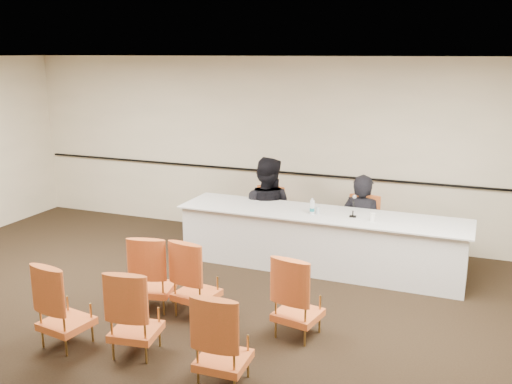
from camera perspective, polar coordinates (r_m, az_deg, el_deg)
floor at (r=6.47m, az=-7.96°, el=-14.58°), size 10.00×10.00×0.00m
ceiling at (r=5.70m, az=-8.99°, el=13.04°), size 10.00×10.00×0.00m
wall_back at (r=9.50m, az=3.64°, el=4.34°), size 10.00×0.04×3.00m
wall_rail at (r=9.54m, az=3.53°, el=1.93°), size 9.80×0.04×0.03m
panel_table at (r=8.30m, az=6.41°, el=-4.85°), size 4.16×0.99×0.83m
panelist_main at (r=8.75m, az=10.44°, el=-3.89°), size 0.69×0.50×1.76m
panelist_main_chair at (r=8.74m, az=10.45°, el=-3.64°), size 0.50×0.50×0.95m
panelist_second at (r=9.13m, az=1.03°, el=-2.33°), size 0.92×0.72×1.89m
panelist_second_chair at (r=9.14m, az=1.02°, el=-2.61°), size 0.50×0.50×0.95m
papers at (r=8.02m, az=9.27°, el=-2.49°), size 0.36×0.33×0.00m
microphone at (r=7.99m, az=9.69°, el=-1.51°), size 0.13×0.22×0.29m
water_bottle at (r=8.08m, az=5.64°, el=-1.43°), size 0.07×0.07×0.23m
drinking_glass at (r=8.12m, az=6.20°, el=-1.83°), size 0.07×0.07×0.10m
coffee_cup at (r=7.86m, az=11.58°, el=-2.49°), size 0.09×0.09×0.12m
aud_chair_front_left at (r=7.09m, az=-10.27°, el=-7.82°), size 0.60×0.60×0.95m
aud_chair_front_mid at (r=6.86m, az=-5.99°, el=-8.42°), size 0.57×0.57×0.95m
aud_chair_front_right at (r=6.34m, az=4.26°, el=-10.28°), size 0.58×0.58×0.95m
aud_chair_back_left at (r=6.46m, az=-18.55°, el=-10.54°), size 0.57×0.57×0.95m
aud_chair_back_mid at (r=6.10m, az=-11.98°, el=-11.57°), size 0.57×0.57×0.95m
aud_chair_back_right at (r=5.48m, az=-3.31°, el=-14.38°), size 0.52×0.52×0.95m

